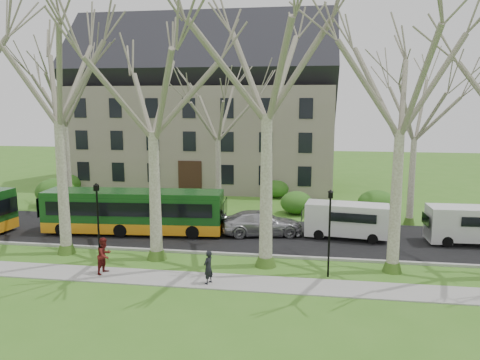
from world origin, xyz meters
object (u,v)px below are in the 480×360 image
pedestrian_a (208,267)px  van_b (473,226)px  sedan (262,223)px  pedestrian_b (104,255)px  van_a (347,221)px  bus_follow (134,211)px

pedestrian_a → van_b: bearing=144.2°
sedan → pedestrian_b: 10.72m
pedestrian_a → pedestrian_b: pedestrian_b is taller
van_b → pedestrian_a: bearing=-151.2°
sedan → pedestrian_a: pedestrian_a is taller
pedestrian_b → van_a: bearing=-42.9°
van_a → pedestrian_a: van_a is taller
pedestrian_a → bus_follow: bearing=-115.7°
sedan → van_a: bearing=-101.8°
pedestrian_b → bus_follow: bearing=23.9°
pedestrian_a → pedestrian_b: bearing=-72.2°
bus_follow → van_b: (21.13, 0.74, -0.31)m
bus_follow → pedestrian_a: bus_follow is taller
sedan → pedestrian_a: bearing=157.0°
bus_follow → sedan: size_ratio=2.19×
van_a → pedestrian_a: (-7.01, -8.64, -0.31)m
bus_follow → van_a: size_ratio=2.29×
pedestrian_b → pedestrian_a: bearing=-81.7°
van_a → pedestrian_a: size_ratio=3.17×
van_b → bus_follow: bearing=-179.8°
sedan → pedestrian_b: pedestrian_b is taller
bus_follow → van_b: bus_follow is taller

